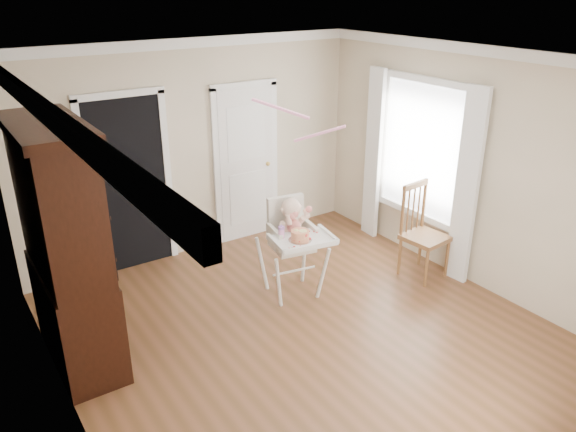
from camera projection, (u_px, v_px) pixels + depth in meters
floor at (312, 337)px, 5.64m from camera, size 5.00×5.00×0.00m
ceiling at (317, 62)px, 4.59m from camera, size 5.00×5.00×0.00m
wall_back at (196, 150)px, 7.03m from camera, size 4.50×0.00×4.50m
wall_left at (58, 282)px, 3.96m from camera, size 0.00×5.00×5.00m
wall_right at (476, 170)px, 6.27m from camera, size 0.00×5.00×5.00m
crown_molding at (317, 69)px, 4.61m from camera, size 4.50×5.00×0.12m
doorway at (129, 181)px, 6.65m from camera, size 1.06×0.05×2.22m
closet_door at (246, 165)px, 7.49m from camera, size 0.96×0.09×2.13m
window_right at (419, 159)px, 6.87m from camera, size 0.13×1.84×2.30m
high_chair at (292, 237)px, 6.16m from camera, size 0.78×0.91×1.15m
baby at (292, 222)px, 6.12m from camera, size 0.33×0.28×0.52m
cake at (300, 236)px, 5.85m from camera, size 0.25×0.25×0.12m
sippy_cup at (281, 232)px, 5.90m from camera, size 0.07×0.07×0.17m
china_cabinet at (67, 250)px, 4.90m from camera, size 0.60×1.35×2.28m
dining_chair at (423, 234)px, 6.65m from camera, size 0.51×0.51×1.13m
streamer at (280, 109)px, 4.54m from camera, size 0.34×0.39×0.15m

